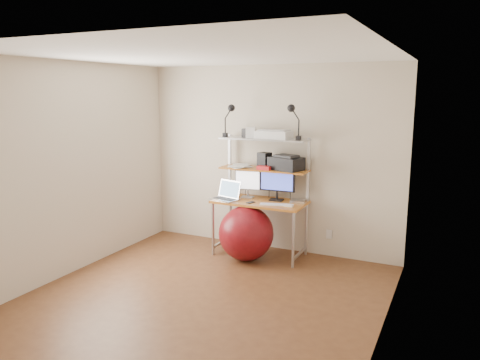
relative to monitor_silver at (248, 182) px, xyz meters
The scene contains 20 objects.
room 1.60m from the monitor_silver, 81.81° to the right, with size 3.60×3.60×3.60m.
computer_desk 0.23m from the monitor_silver, 13.98° to the right, with size 1.20×0.60×1.57m.
wall_outlet 1.28m from the monitor_silver, 11.89° to the left, with size 0.08×0.01×0.12m, color silver.
monitor_silver is the anchor object (origin of this frame).
monitor_black 0.42m from the monitor_silver, ahead, with size 0.48×0.14×0.48m.
laptop 0.34m from the monitor_silver, 132.06° to the right, with size 0.42×0.37×0.31m.
keyboard 0.59m from the monitor_silver, 26.78° to the right, with size 0.39×0.11×0.01m, color silver.
mouse 0.75m from the monitor_silver, 20.14° to the right, with size 0.10×0.06×0.03m, color silver.
mac_mini 0.73m from the monitor_silver, ahead, with size 0.18×0.18×0.04m, color silver.
phone 0.38m from the monitor_silver, 59.35° to the right, with size 0.06×0.12×0.01m, color black.
printer 0.61m from the monitor_silver, ahead, with size 0.47×0.39×0.20m.
nas_cube 0.38m from the monitor_silver, ahead, with size 0.14×0.14×0.21m, color black.
red_box 0.36m from the monitor_silver, 16.18° to the right, with size 0.18×0.12×0.05m, color red.
scanner 0.74m from the monitor_silver, ahead, with size 0.45×0.30×0.11m.
box_white 0.67m from the monitor_silver, 28.38° to the right, with size 0.12×0.10×0.14m, color silver.
box_grey 0.66m from the monitor_silver, 124.83° to the left, with size 0.11×0.11×0.11m, color #2E2E30.
clip_lamp_left 0.95m from the monitor_silver, 166.92° to the right, with size 0.17×0.10×0.43m.
clip_lamp_right 1.12m from the monitor_silver, ahead, with size 0.18×0.10×0.44m.
exercise_ball 0.71m from the monitor_silver, 68.73° to the right, with size 0.71×0.71×0.71m, color maroon.
paper_stack 0.25m from the monitor_silver, behind, with size 0.36×0.41×0.02m.
Camera 1 is at (2.33, -4.06, 2.15)m, focal length 35.00 mm.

